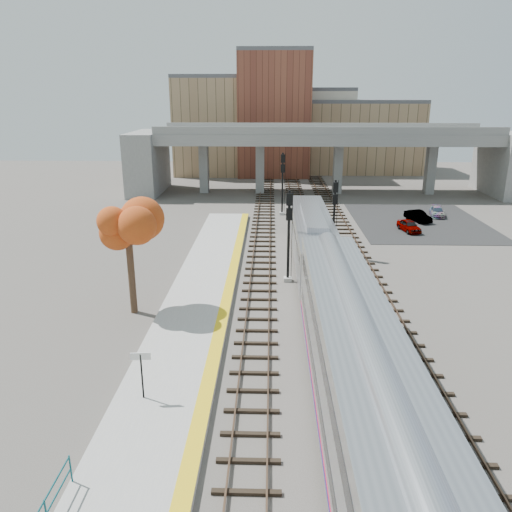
# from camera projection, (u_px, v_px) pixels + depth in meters

# --- Properties ---
(ground) EXTENTS (160.00, 160.00, 0.00)m
(ground) POSITION_uv_depth(u_px,v_px,m) (311.00, 337.00, 28.97)
(ground) COLOR #47423D
(ground) RESTS_ON ground
(platform) EXTENTS (4.50, 60.00, 0.35)m
(platform) POSITION_uv_depth(u_px,v_px,m) (187.00, 333.00, 29.12)
(platform) COLOR #9E9E99
(platform) RESTS_ON ground
(yellow_strip) EXTENTS (0.70, 60.00, 0.01)m
(yellow_strip) POSITION_uv_depth(u_px,v_px,m) (220.00, 331.00, 29.01)
(yellow_strip) COLOR yellow
(yellow_strip) RESTS_ON platform
(tracks) EXTENTS (10.70, 95.00, 0.25)m
(tracks) POSITION_uv_depth(u_px,v_px,m) (311.00, 266.00, 40.80)
(tracks) COLOR black
(tracks) RESTS_ON ground
(overpass) EXTENTS (54.00, 12.00, 9.50)m
(overpass) POSITION_uv_depth(u_px,v_px,m) (324.00, 152.00, 69.82)
(overpass) COLOR slate
(overpass) RESTS_ON ground
(buildings_far) EXTENTS (43.00, 21.00, 20.60)m
(buildings_far) POSITION_uv_depth(u_px,v_px,m) (292.00, 127.00, 89.80)
(buildings_far) COLOR #9B7E5A
(buildings_far) RESTS_ON ground
(parking_lot) EXTENTS (14.00, 18.00, 0.04)m
(parking_lot) POSITION_uv_depth(u_px,v_px,m) (419.00, 222.00, 55.19)
(parking_lot) COLOR black
(parking_lot) RESTS_ON ground
(locomotive) EXTENTS (3.02, 19.05, 4.10)m
(locomotive) POSITION_uv_depth(u_px,v_px,m) (312.00, 238.00, 40.72)
(locomotive) COLOR #A8AAB2
(locomotive) RESTS_ON ground
(coach) EXTENTS (3.03, 25.00, 5.00)m
(coach) POSITION_uv_depth(u_px,v_px,m) (359.00, 387.00, 19.07)
(coach) COLOR #A8AAB2
(coach) RESTS_ON ground
(signal_mast_near) EXTENTS (0.60, 0.64, 6.92)m
(signal_mast_near) POSITION_uv_depth(u_px,v_px,m) (289.00, 238.00, 36.61)
(signal_mast_near) COLOR #9E9E99
(signal_mast_near) RESTS_ON ground
(signal_mast_mid) EXTENTS (0.60, 0.64, 6.62)m
(signal_mast_mid) POSITION_uv_depth(u_px,v_px,m) (334.00, 220.00, 42.75)
(signal_mast_mid) COLOR #9E9E99
(signal_mast_mid) RESTS_ON ground
(signal_mast_far) EXTENTS (0.60, 0.64, 7.18)m
(signal_mast_far) POSITION_uv_depth(u_px,v_px,m) (282.00, 184.00, 57.42)
(signal_mast_far) COLOR #9E9E99
(signal_mast_far) RESTS_ON ground
(station_sign) EXTENTS (0.90, 0.14, 2.27)m
(station_sign) POSITION_uv_depth(u_px,v_px,m) (141.00, 366.00, 22.12)
(station_sign) COLOR black
(station_sign) RESTS_ON platform
(tree) EXTENTS (3.60, 3.60, 8.00)m
(tree) POSITION_uv_depth(u_px,v_px,m) (127.00, 223.00, 30.53)
(tree) COLOR #382619
(tree) RESTS_ON ground
(car_a) EXTENTS (2.07, 3.70, 1.19)m
(car_a) POSITION_uv_depth(u_px,v_px,m) (409.00, 226.00, 51.11)
(car_a) COLOR #99999E
(car_a) RESTS_ON parking_lot
(car_b) EXTENTS (2.47, 3.86, 1.20)m
(car_b) POSITION_uv_depth(u_px,v_px,m) (418.00, 216.00, 55.15)
(car_b) COLOR #99999E
(car_b) RESTS_ON parking_lot
(car_c) EXTENTS (2.17, 3.88, 1.06)m
(car_c) POSITION_uv_depth(u_px,v_px,m) (437.00, 212.00, 57.54)
(car_c) COLOR #99999E
(car_c) RESTS_ON parking_lot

